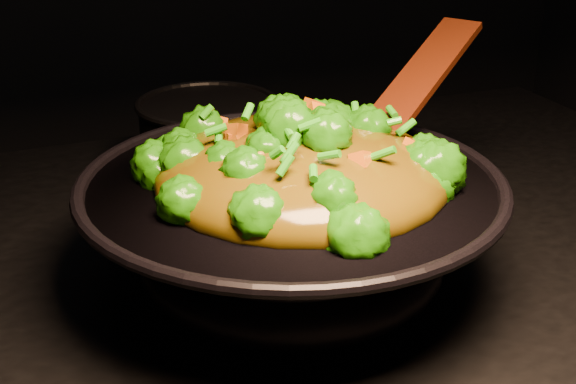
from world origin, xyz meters
name	(u,v)px	position (x,y,z in m)	size (l,w,h in m)	color
wok	(291,235)	(-0.11, -0.10, 0.96)	(0.44, 0.44, 0.12)	black
stir_fry	(301,133)	(-0.10, -0.09, 1.08)	(0.31, 0.31, 0.11)	#207008
spatula	(402,102)	(0.05, -0.05, 1.08)	(0.34, 0.05, 0.01)	#351007
back_pot	(209,137)	(-0.10, 0.25, 0.96)	(0.20, 0.20, 0.11)	black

